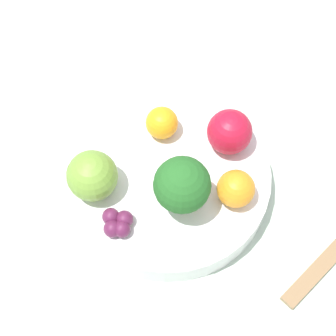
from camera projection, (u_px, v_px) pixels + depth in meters
The scene contains 10 objects.
ground_plane at pixel (168, 194), 0.63m from camera, with size 6.00×6.00×0.00m, color gray.
table_surface at pixel (168, 190), 0.62m from camera, with size 1.20×1.20×0.02m.
bowl at pixel (168, 180), 0.59m from camera, with size 0.21×0.21×0.03m.
broccoli at pixel (182, 185), 0.53m from camera, with size 0.06×0.06×0.07m.
apple_red at pixel (92, 176), 0.55m from camera, with size 0.05×0.05×0.05m.
apple_green at pixel (230, 132), 0.57m from camera, with size 0.05×0.05×0.05m.
orange_front at pixel (162, 123), 0.59m from camera, with size 0.03×0.03×0.03m.
orange_back at pixel (236, 189), 0.55m from camera, with size 0.04×0.04×0.04m.
grape_cluster at pixel (118, 224), 0.54m from camera, with size 0.03×0.03×0.02m.
spoon at pixel (314, 273), 0.56m from camera, with size 0.09×0.02×0.01m.
Camera 1 is at (0.18, 0.19, 0.57)m, focal length 60.00 mm.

